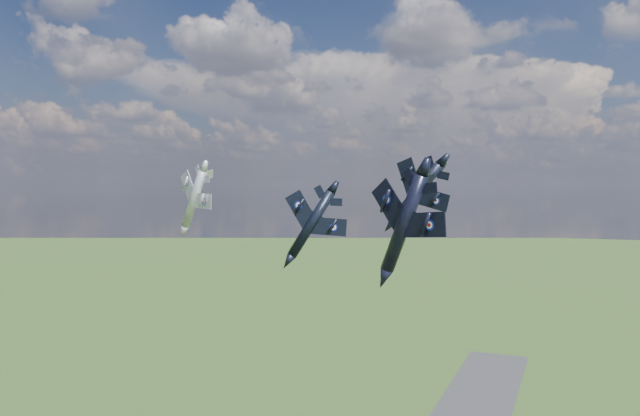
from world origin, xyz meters
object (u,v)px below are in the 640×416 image
at_px(jet_lead_navy, 311,224).
at_px(jet_left_silver, 194,199).
at_px(jet_right_navy, 404,223).
at_px(jet_high_navy, 416,193).

distance_m(jet_lead_navy, jet_left_silver, 24.97).
bearing_deg(jet_lead_navy, jet_right_navy, -65.96).
bearing_deg(jet_high_navy, jet_lead_navy, -144.82).
relative_size(jet_lead_navy, jet_right_navy, 1.06).
height_order(jet_high_navy, jet_left_silver, jet_high_navy).
distance_m(jet_right_navy, jet_left_silver, 54.32).
xyz_separation_m(jet_right_navy, jet_high_navy, (-6.29, 31.12, 2.67)).
relative_size(jet_lead_navy, jet_left_silver, 1.02).
relative_size(jet_high_navy, jet_left_silver, 1.02).
height_order(jet_lead_navy, jet_right_navy, jet_right_navy).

